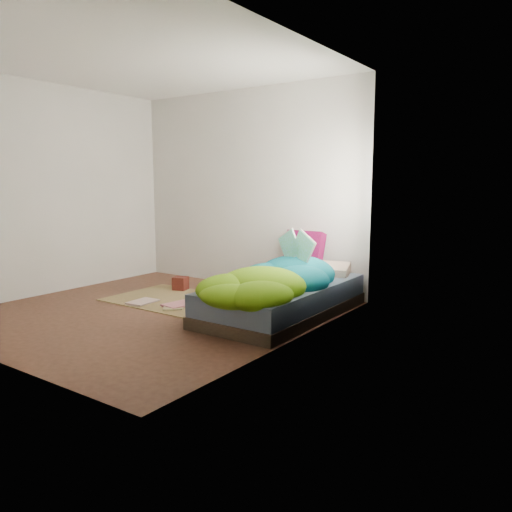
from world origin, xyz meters
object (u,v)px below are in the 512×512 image
Objects in this scene: bed at (283,299)px; wooden_box at (181,283)px; pillow_magenta at (304,251)px; floor_book_a at (135,301)px; open_book at (296,237)px; floor_book_b at (173,303)px.

bed is 1.74m from wooden_box.
pillow_magenta is (-0.23, 0.84, 0.41)m from bed.
wooden_box is at bearing 171.45° from bed.
bed is 6.06× the size of floor_book_a.
bed is at bearing -8.55° from wooden_box.
bed is 0.68m from open_book.
wooden_box is 0.48× the size of floor_book_b.
pillow_magenta reaches higher than wooden_box.
wooden_box reaches higher than floor_book_b.
floor_book_a is (-1.70, -0.53, -0.14)m from bed.
wooden_box is (-1.72, 0.26, -0.07)m from bed.
floor_book_b is (-1.03, -1.21, -0.55)m from pillow_magenta.
open_book is at bearing -69.48° from pillow_magenta.
pillow_magenta is 2.09m from floor_book_a.
floor_book_a is at bearing -150.03° from floor_book_b.
wooden_box is at bearing -165.45° from open_book.
pillow_magenta is 0.75m from open_book.
open_book reaches higher than wooden_box.
open_book is 1.90m from wooden_box.
floor_book_b is (0.44, 0.17, 0.00)m from floor_book_a.
wooden_box is at bearing -160.29° from pillow_magenta.
floor_book_b is at bearing -163.58° from bed.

